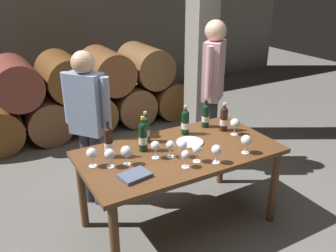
{
  "coord_description": "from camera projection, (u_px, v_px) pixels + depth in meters",
  "views": [
    {
      "loc": [
        -1.44,
        -2.35,
        2.16
      ],
      "look_at": [
        0.0,
        0.2,
        0.91
      ],
      "focal_mm": 38.63,
      "sensor_mm": 36.0,
      "label": 1
    }
  ],
  "objects": [
    {
      "name": "wine_glass_0",
      "position": [
        197.0,
        150.0,
        2.86
      ],
      "size": [
        0.08,
        0.08,
        0.15
      ],
      "color": "white",
      "rests_on": "dining_table"
    },
    {
      "name": "wine_bottle_1",
      "position": [
        109.0,
        142.0,
        2.92
      ],
      "size": [
        0.07,
        0.07,
        0.32
      ],
      "color": "black",
      "rests_on": "dining_table"
    },
    {
      "name": "wine_glass_3",
      "position": [
        217.0,
        150.0,
        2.84
      ],
      "size": [
        0.08,
        0.08,
        0.16
      ],
      "color": "white",
      "rests_on": "dining_table"
    },
    {
      "name": "wine_bottle_4",
      "position": [
        206.0,
        115.0,
        3.51
      ],
      "size": [
        0.07,
        0.07,
        0.27
      ],
      "color": "black",
      "rests_on": "dining_table"
    },
    {
      "name": "barrel_stack",
      "position": [
        87.0,
        93.0,
        5.25
      ],
      "size": [
        3.12,
        0.9,
        1.15
      ],
      "color": "brown",
      "rests_on": "ground_plane"
    },
    {
      "name": "wine_glass_1",
      "position": [
        126.0,
        152.0,
        2.81
      ],
      "size": [
        0.09,
        0.09,
        0.16
      ],
      "color": "white",
      "rests_on": "dining_table"
    },
    {
      "name": "wine_glass_10",
      "position": [
        186.0,
        155.0,
        2.78
      ],
      "size": [
        0.07,
        0.07,
        0.15
      ],
      "color": "white",
      "rests_on": "dining_table"
    },
    {
      "name": "taster_seated_left",
      "position": [
        88.0,
        117.0,
        3.35
      ],
      "size": [
        0.34,
        0.41,
        1.54
      ],
      "color": "#383842",
      "rests_on": "ground_plane"
    },
    {
      "name": "wine_bottle_0",
      "position": [
        143.0,
        136.0,
        3.03
      ],
      "size": [
        0.07,
        0.07,
        0.31
      ],
      "color": "black",
      "rests_on": "dining_table"
    },
    {
      "name": "tasting_notebook",
      "position": [
        135.0,
        175.0,
        2.67
      ],
      "size": [
        0.24,
        0.19,
        0.03
      ],
      "primitive_type": "cube",
      "rotation": [
        0.0,
        0.0,
        0.17
      ],
      "color": "#4C5670",
      "rests_on": "dining_table"
    },
    {
      "name": "wine_glass_8",
      "position": [
        110.0,
        154.0,
        2.78
      ],
      "size": [
        0.08,
        0.08,
        0.16
      ],
      "color": "white",
      "rests_on": "dining_table"
    },
    {
      "name": "wine_glass_9",
      "position": [
        92.0,
        154.0,
        2.78
      ],
      "size": [
        0.09,
        0.09,
        0.16
      ],
      "color": "white",
      "rests_on": "dining_table"
    },
    {
      "name": "serving_plate",
      "position": [
        190.0,
        142.0,
        3.21
      ],
      "size": [
        0.24,
        0.24,
        0.01
      ],
      "primitive_type": "cylinder",
      "color": "white",
      "rests_on": "dining_table"
    },
    {
      "name": "wine_glass_5",
      "position": [
        183.0,
        145.0,
        2.93
      ],
      "size": [
        0.08,
        0.08,
        0.15
      ],
      "color": "white",
      "rests_on": "dining_table"
    },
    {
      "name": "wine_bottle_5",
      "position": [
        185.0,
        122.0,
        3.35
      ],
      "size": [
        0.07,
        0.07,
        0.28
      ],
      "color": "black",
      "rests_on": "dining_table"
    },
    {
      "name": "sommelier_presenting",
      "position": [
        213.0,
        82.0,
        3.98
      ],
      "size": [
        0.4,
        0.35,
        1.72
      ],
      "color": "#383842",
      "rests_on": "ground_plane"
    },
    {
      "name": "wine_glass_7",
      "position": [
        235.0,
        123.0,
        3.34
      ],
      "size": [
        0.09,
        0.09,
        0.16
      ],
      "color": "white",
      "rests_on": "dining_table"
    },
    {
      "name": "wine_glass_4",
      "position": [
        155.0,
        146.0,
        2.91
      ],
      "size": [
        0.08,
        0.08,
        0.15
      ],
      "color": "white",
      "rests_on": "dining_table"
    },
    {
      "name": "wine_glass_2",
      "position": [
        246.0,
        141.0,
        2.99
      ],
      "size": [
        0.09,
        0.09,
        0.16
      ],
      "color": "white",
      "rests_on": "dining_table"
    },
    {
      "name": "ground_plane",
      "position": [
        178.0,
        222.0,
        3.38
      ],
      "size": [
        14.0,
        14.0,
        0.0
      ],
      "primitive_type": "plane",
      "color": "#66635E"
    },
    {
      "name": "wine_bottle_3",
      "position": [
        145.0,
        129.0,
        3.19
      ],
      "size": [
        0.07,
        0.07,
        0.29
      ],
      "color": "#19381E",
      "rests_on": "dining_table"
    },
    {
      "name": "wine_bottle_2",
      "position": [
        224.0,
        119.0,
        3.42
      ],
      "size": [
        0.07,
        0.07,
        0.28
      ],
      "color": "black",
      "rests_on": "dining_table"
    },
    {
      "name": "dining_table",
      "position": [
        179.0,
        159.0,
        3.12
      ],
      "size": [
        1.7,
        0.9,
        0.76
      ],
      "color": "brown",
      "rests_on": "ground_plane"
    },
    {
      "name": "wine_glass_6",
      "position": [
        170.0,
        146.0,
        2.93
      ],
      "size": [
        0.07,
        0.07,
        0.15
      ],
      "color": "white",
      "rests_on": "dining_table"
    },
    {
      "name": "cellar_back_wall",
      "position": [
        54.0,
        20.0,
        6.2
      ],
      "size": [
        10.0,
        0.24,
        2.8
      ],
      "primitive_type": "cube",
      "color": "gray",
      "rests_on": "ground_plane"
    },
    {
      "name": "stone_pillar",
      "position": [
        202.0,
        43.0,
        4.75
      ],
      "size": [
        0.32,
        0.32,
        2.6
      ],
      "primitive_type": "cube",
      "color": "gray",
      "rests_on": "ground_plane"
    }
  ]
}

